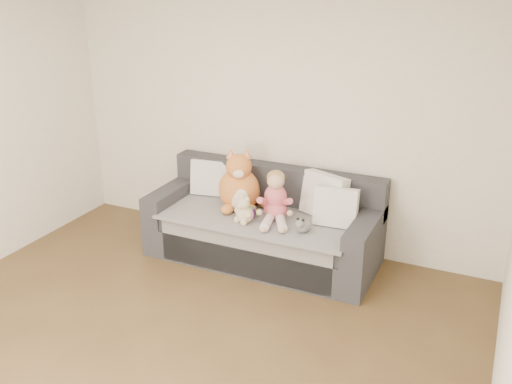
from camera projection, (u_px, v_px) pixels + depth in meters
room_shell at (156, 185)px, 3.82m from camera, size 5.00×5.00×5.00m
sofa at (264, 228)px, 5.54m from camera, size 2.20×0.94×0.85m
cushion_left at (210, 177)px, 5.86m from camera, size 0.42×0.25×0.37m
cushion_right_back at (324, 195)px, 5.33m from camera, size 0.49×0.35×0.42m
cushion_right_front at (336, 207)px, 5.14m from camera, size 0.40×0.20×0.37m
toddler at (275, 200)px, 5.25m from camera, size 0.34×0.48×0.48m
plush_cat at (239, 186)px, 5.49m from camera, size 0.50×0.50×0.63m
teddy_bear at (244, 212)px, 5.21m from camera, size 0.20×0.17×0.27m
plush_cow at (303, 226)px, 5.04m from camera, size 0.13×0.19×0.16m
sippy_cup at (252, 211)px, 5.34m from camera, size 0.11×0.07×0.12m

